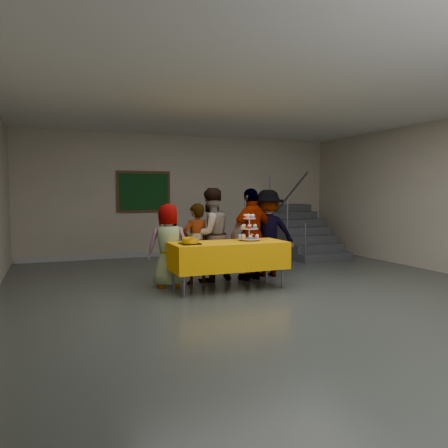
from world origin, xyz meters
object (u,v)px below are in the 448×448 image
Objects in this scene: staircase at (295,235)px; bear_cake at (190,240)px; cupcake_stand at (249,230)px; schoolchild_a at (168,245)px; schoolchild_c at (210,235)px; schoolchild_b at (196,244)px; schoolchild_e at (268,233)px; schoolchild_d at (252,234)px; noticeboard at (144,192)px; bake_table at (229,255)px.

bear_cake is at bearing -139.39° from staircase.
cupcake_stand is 1.37m from schoolchild_a.
schoolchild_c reaches higher than cupcake_stand.
schoolchild_e is at bearing 172.02° from schoolchild_b.
bear_cake is 1.49m from schoolchild_d.
staircase is (3.54, 2.64, -0.21)m from schoolchild_b.
noticeboard reaches higher than schoolchild_e.
schoolchild_e is (0.71, 0.70, -0.14)m from cupcake_stand.
bake_table is at bearing 5.22° from bear_cake.
schoolchild_d is at bearing 39.10° from bake_table.
schoolchild_e is (1.16, 0.05, -0.01)m from schoolchild_c.
schoolchild_a is (-0.87, 0.51, 0.14)m from bake_table.
schoolchild_a is 0.84× the size of schoolchild_d.
cupcake_stand is 4.24m from staircase.
schoolchild_a is 1.07× the size of noticeboard.
schoolchild_e is at bearing 168.40° from schoolchild_c.
schoolchild_b is (0.51, 0.09, -0.00)m from schoolchild_a.
bake_table is at bearing 106.13° from schoolchild_b.
bake_table is 1.14× the size of schoolchild_d.
schoolchild_b is (-0.36, 0.60, 0.14)m from bake_table.
schoolchild_d reaches higher than schoolchild_a.
schoolchild_c is at bearing -32.12° from schoolchild_d.
staircase reaches higher than schoolchild_e.
staircase is (3.18, 3.24, -0.07)m from bake_table.
bake_table is at bearing 20.62° from schoolchild_d.
cupcake_stand is 0.27× the size of schoolchild_c.
schoolchild_b is at bearing 16.13° from schoolchild_e.
schoolchild_d is at bearing -70.53° from noticeboard.
cupcake_stand is at bearing 111.02° from schoolchild_c.
bear_cake is 0.62m from schoolchild_a.
schoolchild_d is 0.49m from schoolchild_e.
schoolchild_b is at bearing -143.31° from staircase.
staircase reaches higher than bear_cake.
schoolchild_e reaches higher than cupcake_stand.
cupcake_stand is at bearing 10.80° from bake_table.
bear_cake is (-1.08, -0.14, -0.12)m from cupcake_stand.
schoolchild_a is 4.89m from staircase.
schoolchild_e reaches higher than schoolchild_a.
schoolchild_b is 3.60m from noticeboard.
staircase is at bearing 40.61° from bear_cake.
bake_table is 0.72m from schoolchild_b.
schoolchild_c reaches higher than schoolchild_e.
cupcake_stand is 0.96m from schoolchild_b.
schoolchild_e is at bearing 25.14° from bear_cake.
schoolchild_d is at bearing 36.69° from schoolchild_e.
schoolchild_b is 0.85× the size of schoolchild_e.
schoolchild_d reaches higher than bear_cake.
schoolchild_d is at bearing 24.44° from bear_cake.
schoolchild_a is at bearing -17.02° from schoolchild_d.
noticeboard is (-1.25, 3.53, 0.77)m from schoolchild_d.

